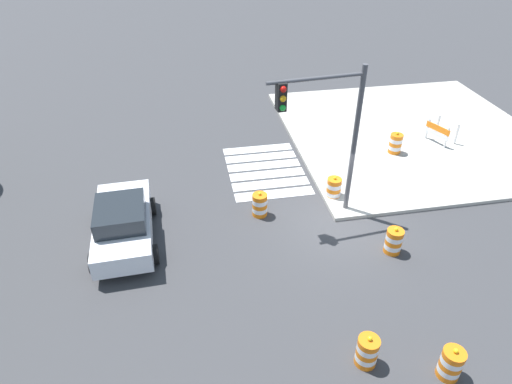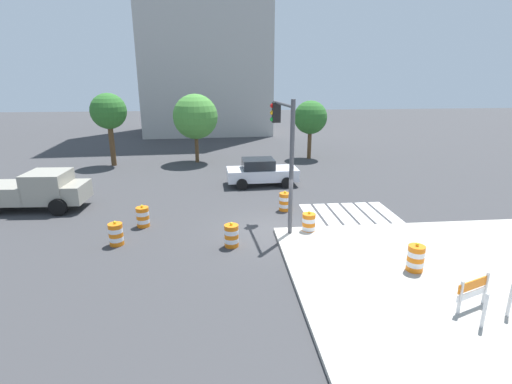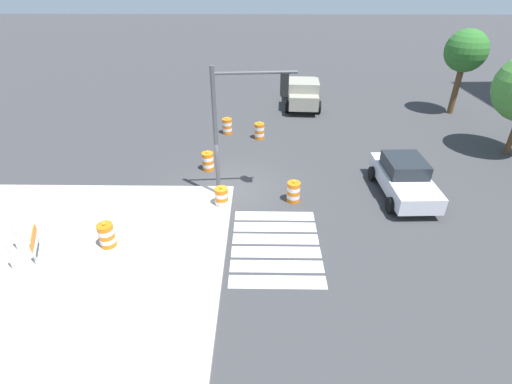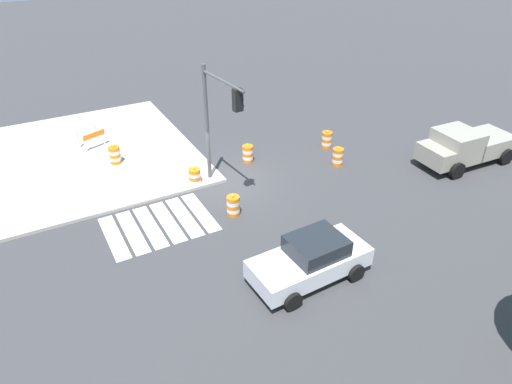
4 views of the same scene
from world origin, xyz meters
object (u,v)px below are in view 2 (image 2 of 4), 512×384
(traffic_barrel_median_near, at_px, (231,236))
(construction_barricade, at_px, (478,293))
(pickup_truck, at_px, (38,190))
(traffic_barrel_far_curb, at_px, (285,202))
(traffic_barrel_on_sidewalk, at_px, (416,258))
(street_tree_streetside_mid, at_px, (109,112))
(traffic_barrel_crosswalk_end, at_px, (143,217))
(traffic_barrel_near_corner, at_px, (309,224))
(sports_car, at_px, (261,172))
(traffic_barrel_median_far, at_px, (116,234))
(traffic_light_pole, at_px, (284,140))
(street_tree_streetside_far, at_px, (310,118))
(street_tree_streetside_near, at_px, (195,117))

(traffic_barrel_median_near, xyz_separation_m, construction_barricade, (6.68, -5.30, 0.27))
(pickup_truck, bearing_deg, traffic_barrel_far_curb, -6.69)
(traffic_barrel_on_sidewalk, bearing_deg, traffic_barrel_far_curb, 115.66)
(traffic_barrel_median_near, distance_m, street_tree_streetside_mid, 17.70)
(traffic_barrel_crosswalk_end, bearing_deg, traffic_barrel_near_corner, -12.01)
(sports_car, distance_m, traffic_barrel_median_far, 10.66)
(traffic_barrel_on_sidewalk, relative_size, street_tree_streetside_mid, 0.19)
(pickup_truck, bearing_deg, traffic_light_pole, -16.64)
(pickup_truck, relative_size, traffic_light_pole, 0.95)
(traffic_barrel_far_curb, height_order, construction_barricade, construction_barricade)
(street_tree_streetside_mid, bearing_deg, traffic_barrel_on_sidewalk, -51.56)
(traffic_barrel_far_curb, distance_m, traffic_light_pole, 4.07)
(traffic_barrel_near_corner, relative_size, street_tree_streetside_far, 0.22)
(traffic_barrel_crosswalk_end, relative_size, traffic_barrel_median_far, 1.00)
(traffic_barrel_on_sidewalk, height_order, street_tree_streetside_far, street_tree_streetside_far)
(street_tree_streetside_near, bearing_deg, pickup_truck, -125.80)
(traffic_barrel_median_far, bearing_deg, traffic_barrel_far_curb, 24.76)
(traffic_barrel_on_sidewalk, height_order, street_tree_streetside_near, street_tree_streetside_near)
(traffic_barrel_median_near, xyz_separation_m, traffic_barrel_median_far, (-4.58, 0.59, 0.00))
(traffic_barrel_median_far, bearing_deg, street_tree_streetside_mid, 104.13)
(traffic_barrel_median_near, height_order, traffic_barrel_far_curb, same)
(traffic_barrel_near_corner, height_order, street_tree_streetside_near, street_tree_streetside_near)
(sports_car, height_order, traffic_barrel_far_curb, sports_car)
(street_tree_streetside_mid, height_order, street_tree_streetside_far, street_tree_streetside_mid)
(traffic_light_pole, xyz_separation_m, street_tree_streetside_near, (-4.45, 13.85, -0.41))
(sports_car, relative_size, traffic_barrel_median_near, 4.28)
(traffic_barrel_crosswalk_end, height_order, street_tree_streetside_far, street_tree_streetside_far)
(traffic_barrel_median_near, bearing_deg, traffic_barrel_on_sidewalk, -25.12)
(sports_car, distance_m, pickup_truck, 12.16)
(traffic_barrel_crosswalk_end, relative_size, street_tree_streetside_far, 0.22)
(traffic_barrel_crosswalk_end, bearing_deg, street_tree_streetside_mid, 109.02)
(pickup_truck, xyz_separation_m, traffic_barrel_far_curb, (12.33, -1.45, -0.52))
(traffic_barrel_on_sidewalk, relative_size, street_tree_streetside_near, 0.20)
(traffic_barrel_median_far, height_order, traffic_barrel_on_sidewalk, traffic_barrel_on_sidewalk)
(construction_barricade, height_order, traffic_light_pole, traffic_light_pole)
(traffic_barrel_median_far, xyz_separation_m, street_tree_streetside_far, (11.49, 15.73, 2.82))
(traffic_barrel_median_near, bearing_deg, street_tree_streetside_mid, 118.46)
(street_tree_streetside_near, bearing_deg, traffic_barrel_far_curb, -67.37)
(pickup_truck, relative_size, traffic_barrel_on_sidewalk, 5.14)
(traffic_barrel_median_far, bearing_deg, street_tree_streetside_far, 53.86)
(traffic_barrel_on_sidewalk, bearing_deg, pickup_truck, 151.99)
(street_tree_streetside_near, bearing_deg, traffic_barrel_median_near, -82.46)
(sports_car, distance_m, street_tree_streetside_mid, 12.64)
(traffic_barrel_far_curb, bearing_deg, construction_barricade, -67.43)
(sports_car, distance_m, traffic_barrel_on_sidewalk, 12.36)
(construction_barricade, xyz_separation_m, street_tree_streetside_far, (0.23, 21.62, 2.55))
(traffic_light_pole, bearing_deg, traffic_barrel_far_curb, 77.92)
(street_tree_streetside_far, bearing_deg, traffic_barrel_on_sidewalk, -92.37)
(traffic_barrel_on_sidewalk, bearing_deg, traffic_barrel_near_corner, 125.97)
(traffic_barrel_median_near, distance_m, traffic_barrel_on_sidewalk, 6.75)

